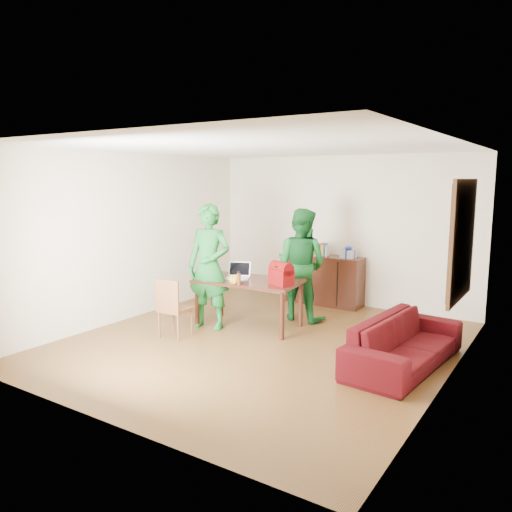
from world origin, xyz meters
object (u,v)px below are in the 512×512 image
Objects in this scene: laptop at (238,276)px; bottle at (239,278)px; sofa at (405,342)px; person_far at (301,264)px; person_near at (209,267)px; red_bag at (281,276)px; chair at (175,320)px; table at (249,285)px.

bottle is (0.26, -0.34, 0.05)m from laptop.
bottle is 2.51m from sofa.
person_near is at bearing 53.93° from person_far.
sofa is (2.45, 0.05, -0.55)m from bottle.
red_bag is 0.18× the size of sofa.
chair is 2.40× the size of red_bag.
laptop reaches higher than sofa.
table reaches higher than sofa.
person_far is 4.38× the size of laptop.
bottle is (0.07, -0.37, 0.19)m from table.
chair is 3.22m from sofa.
laptop is at bearing 89.37° from sofa.
person_far is at bearing 54.09° from table.
chair is 4.66× the size of bottle.
person_near is at bearing -141.54° from red_bag.
bottle is (0.69, 0.64, 0.59)m from chair.
laptop is 0.80m from red_bag.
red_bag is at bearing 101.82° from person_far.
table is 0.83× the size of sofa.
laptop is 2.21× the size of bottle.
person_near reaches higher than table.
laptop is (-0.19, -0.03, 0.14)m from table.
table is at bearing 54.14° from chair.
red_bag is at bearing -25.84° from laptop.
table is at bearing -162.42° from red_bag.
red_bag is at bearing -12.00° from table.
laptop reaches higher than bottle.
person_near reaches higher than person_far.
table is at bearing 63.39° from person_far.
laptop is (0.44, 0.99, 0.54)m from chair.
laptop is at bearing 55.27° from person_far.
chair is 2.24m from person_far.
red_bag is (0.54, 0.31, 0.04)m from bottle.
table is 0.42m from bottle.
person_far reaches higher than laptop.
sofa is at bearing 8.12° from chair.
chair is at bearing -137.18° from bottle.
red_bag is (1.10, 0.30, -0.08)m from person_near.
laptop is (-0.66, -0.86, -0.12)m from person_far.
table is at bearing 100.34° from bottle.
table is 0.93× the size of person_far.
laptop is (0.30, 0.34, -0.17)m from person_near.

